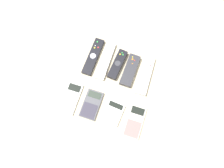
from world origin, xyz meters
TOP-DOWN VIEW (x-y plane):
  - ground_plane at (0.00, 0.00)m, footprint 3.00×3.00m
  - remote_0 at (-0.14, 0.14)m, footprint 0.05×0.21m
  - remote_1 at (-0.08, 0.14)m, footprint 0.06×0.21m
  - remote_2 at (-0.01, 0.14)m, footprint 0.06×0.17m
  - remote_3 at (0.06, 0.13)m, footprint 0.06×0.17m
  - remote_4 at (0.14, 0.13)m, footprint 0.07×0.22m
  - calculator_0 at (-0.17, -0.11)m, footprint 0.08×0.16m
  - calculator_1 at (-0.06, -0.10)m, footprint 0.09×0.15m
  - calculator_2 at (0.05, -0.11)m, footprint 0.09×0.11m
  - calculator_3 at (0.17, -0.11)m, footprint 0.08×0.16m

SIDE VIEW (x-z plane):
  - ground_plane at x=0.00m, z-range 0.00..0.00m
  - calculator_0 at x=-0.17m, z-range 0.00..0.01m
  - calculator_3 at x=0.17m, z-range 0.00..0.01m
  - calculator_2 at x=0.05m, z-range 0.00..0.01m
  - calculator_1 at x=-0.06m, z-range 0.00..0.01m
  - remote_1 at x=-0.08m, z-range 0.00..0.02m
  - remote_0 at x=-0.14m, z-range 0.00..0.02m
  - remote_4 at x=0.14m, z-range 0.00..0.02m
  - remote_2 at x=-0.01m, z-range 0.00..0.03m
  - remote_3 at x=0.06m, z-range 0.00..0.03m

